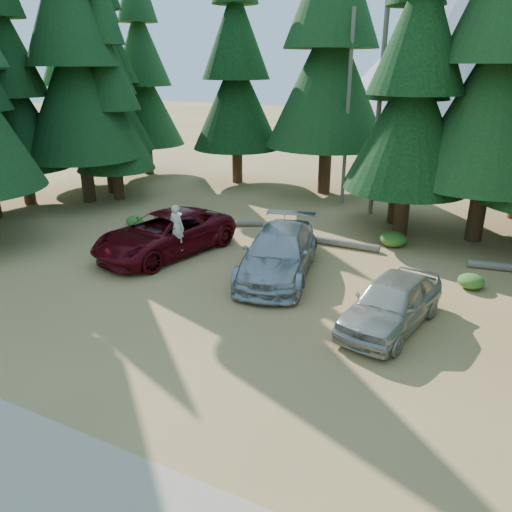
# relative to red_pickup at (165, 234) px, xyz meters

# --- Properties ---
(ground) EXTENTS (160.00, 160.00, 0.00)m
(ground) POSITION_rel_red_pickup_xyz_m (5.27, -4.89, -0.86)
(ground) COLOR #996D40
(ground) RESTS_ON ground
(gravel_strip) EXTENTS (26.00, 3.50, 0.01)m
(gravel_strip) POSITION_rel_red_pickup_xyz_m (5.27, -11.39, -0.85)
(gravel_strip) COLOR tan
(gravel_strip) RESTS_ON ground
(forest_belt_north) EXTENTS (36.00, 7.00, 22.00)m
(forest_belt_north) POSITION_rel_red_pickup_xyz_m (5.27, 10.11, -0.86)
(forest_belt_north) COLOR black
(forest_belt_north) RESTS_ON ground
(snag_front) EXTENTS (0.24, 0.24, 12.00)m
(snag_front) POSITION_rel_red_pickup_xyz_m (6.07, 9.61, 5.14)
(snag_front) COLOR #695E54
(snag_front) RESTS_ON ground
(snag_back) EXTENTS (0.20, 0.20, 10.00)m
(snag_back) POSITION_rel_red_pickup_xyz_m (4.07, 11.11, 4.14)
(snag_back) COLOR #695E54
(snag_back) RESTS_ON ground
(mountain_peak) EXTENTS (48.00, 50.00, 28.00)m
(mountain_peak) POSITION_rel_red_pickup_xyz_m (2.68, 83.35, 11.85)
(mountain_peak) COLOR gray
(mountain_peak) RESTS_ON ground
(red_pickup) EXTENTS (4.17, 6.64, 1.71)m
(red_pickup) POSITION_rel_red_pickup_xyz_m (0.00, 0.00, 0.00)
(red_pickup) COLOR #580710
(red_pickup) RESTS_ON ground
(silver_minivan_center) EXTENTS (3.68, 6.29, 1.71)m
(silver_minivan_center) POSITION_rel_red_pickup_xyz_m (5.07, 0.07, 0.00)
(silver_minivan_center) COLOR #A5A8AD
(silver_minivan_center) RESTS_ON ground
(silver_minivan_right) EXTENTS (2.66, 4.82, 1.55)m
(silver_minivan_right) POSITION_rel_red_pickup_xyz_m (9.66, -2.03, -0.08)
(silver_minivan_right) COLOR #AFAA9B
(silver_minivan_right) RESTS_ON ground
(frisbee_player) EXTENTS (0.71, 0.51, 1.81)m
(frisbee_player) POSITION_rel_red_pickup_xyz_m (1.01, -0.52, 0.57)
(frisbee_player) COLOR beige
(frisbee_player) RESTS_ON ground
(log_left) EXTENTS (3.49, 1.91, 0.27)m
(log_left) POSITION_rel_red_pickup_xyz_m (0.31, 4.32, -0.72)
(log_left) COLOR #695E54
(log_left) RESTS_ON ground
(log_mid) EXTENTS (3.77, 0.33, 0.31)m
(log_mid) POSITION_rel_red_pickup_xyz_m (6.01, 4.02, -0.70)
(log_mid) COLOR #695E54
(log_mid) RESTS_ON ground
(shrub_far_left) EXTENTS (0.77, 0.77, 0.42)m
(shrub_far_left) POSITION_rel_red_pickup_xyz_m (-3.00, 3.78, -0.64)
(shrub_far_left) COLOR #2D631D
(shrub_far_left) RESTS_ON ground
(shrub_left) EXTENTS (0.80, 0.80, 0.44)m
(shrub_left) POSITION_rel_red_pickup_xyz_m (-0.66, 2.94, -0.63)
(shrub_left) COLOR #2D631D
(shrub_left) RESTS_ON ground
(shrub_center_left) EXTENTS (1.20, 1.20, 0.66)m
(shrub_center_left) POSITION_rel_red_pickup_xyz_m (4.76, 1.83, -0.53)
(shrub_center_left) COLOR #2D631D
(shrub_center_left) RESTS_ON ground
(shrub_center_right) EXTENTS (1.13, 1.13, 0.62)m
(shrub_center_right) POSITION_rel_red_pickup_xyz_m (8.22, 5.11, -0.54)
(shrub_center_right) COLOR #2D631D
(shrub_center_right) RESTS_ON ground
(shrub_right) EXTENTS (0.91, 0.91, 0.50)m
(shrub_right) POSITION_rel_red_pickup_xyz_m (11.59, 1.98, -0.60)
(shrub_right) COLOR #2D631D
(shrub_right) RESTS_ON ground
(shrub_edge_west) EXTENTS (0.85, 0.85, 0.47)m
(shrub_edge_west) POSITION_rel_red_pickup_xyz_m (-3.67, 2.50, -0.62)
(shrub_edge_west) COLOR #2D631D
(shrub_edge_west) RESTS_ON ground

